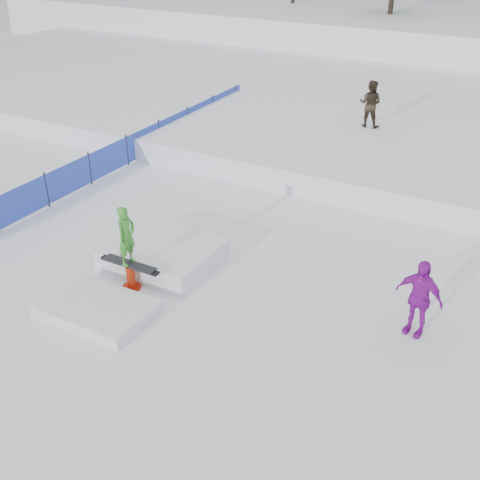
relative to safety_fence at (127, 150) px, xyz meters
The scene contains 7 objects.
ground 9.28m from the safety_fence, 45.44° to the right, with size 120.00×120.00×0.00m, color white.
snow_berm 24.29m from the safety_fence, 74.48° to the left, with size 60.00×14.00×2.40m, color white.
snow_midrise 11.43m from the safety_fence, 55.34° to the left, with size 50.00×18.00×0.80m, color white.
safety_fence is the anchor object (origin of this frame).
walker_olive 8.90m from the safety_fence, 41.04° to the left, with size 0.83×0.64×1.70m, color #2E2318.
spectator_purple 12.10m from the safety_fence, 22.39° to the right, with size 1.02×0.43×1.75m, color purple.
jib_rail_feature 7.45m from the safety_fence, 48.47° to the right, with size 2.60×4.40×2.11m.
Camera 1 is at (6.41, -8.70, 7.84)m, focal length 45.00 mm.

